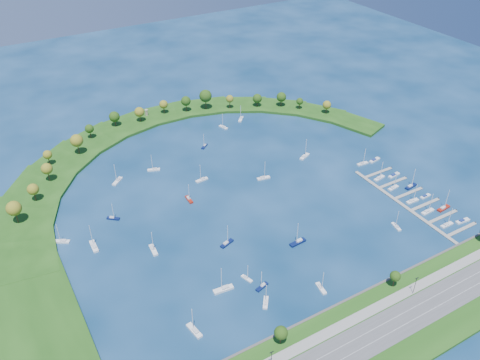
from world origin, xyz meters
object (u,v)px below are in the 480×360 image
moored_boat_18 (227,243)px  docked_boat_10 (363,163)px  docked_boat_5 (425,196)px  harbor_tower (146,112)px  moored_boat_9 (321,288)px  moored_boat_3 (298,242)px  moored_boat_15 (153,249)px  moored_boat_0 (263,178)px  moored_boat_19 (224,289)px  moored_boat_17 (305,156)px  docked_boat_6 (393,187)px  moored_boat_14 (194,330)px  moored_boat_20 (62,241)px  docked_boat_11 (374,160)px  docked_boat_0 (447,224)px  moored_boat_8 (247,278)px  docked_boat_2 (428,211)px  docked_boat_1 (462,221)px  docked_boat_8 (379,178)px  docked_boat_4 (412,201)px  moored_boat_16 (262,286)px  moored_boat_10 (117,181)px  docked_boat_7 (411,186)px  moored_boat_12 (241,119)px  dock_system (411,201)px  moored_boat_5 (113,218)px  moored_boat_21 (223,127)px  moored_boat_4 (189,199)px  moored_boat_11 (94,246)px  docked_boat_9 (394,175)px  moored_boat_6 (202,179)px  moored_boat_13 (396,226)px  moored_boat_7 (266,302)px

moored_boat_18 → docked_boat_10: moored_boat_18 is taller
docked_boat_5 → harbor_tower: bearing=118.0°
moored_boat_9 → harbor_tower: bearing=-169.4°
moored_boat_3 → moored_boat_15: moored_boat_3 is taller
moored_boat_0 → moored_boat_19: 97.77m
moored_boat_17 → docked_boat_6: bearing=-89.3°
harbor_tower → moored_boat_14: 211.06m
moored_boat_20 → docked_boat_11: bearing=-153.7°
docked_boat_0 → moored_boat_15: bearing=157.0°
moored_boat_15 → moored_boat_18: moored_boat_15 is taller
moored_boat_8 → docked_boat_2: bearing=69.4°
docked_boat_1 → docked_boat_8: bearing=105.9°
docked_boat_2 → moored_boat_14: bearing=-179.5°
docked_boat_2 → docked_boat_4: docked_boat_2 is taller
moored_boat_16 → moored_boat_17: 123.94m
moored_boat_10 → docked_boat_7: size_ratio=1.02×
moored_boat_12 → dock_system: bearing=55.9°
docked_boat_7 → moored_boat_5: bearing=151.3°
moored_boat_21 → docked_boat_8: 122.23m
moored_boat_4 → moored_boat_14: bearing=-21.5°
moored_boat_16 → moored_boat_4: bearing=-106.6°
moored_boat_17 → docked_boat_2: bearing=-96.6°
docked_boat_4 → moored_boat_11: bearing=163.9°
docked_boat_9 → moored_boat_6: bearing=145.4°
moored_boat_15 → docked_boat_6: 151.67m
moored_boat_9 → moored_boat_10: (-55.31, 136.95, 0.06)m
dock_system → moored_boat_15: size_ratio=6.21×
docked_boat_4 → docked_boat_11: (12.36, 45.99, -0.25)m
moored_boat_8 → moored_boat_15: 53.09m
moored_boat_12 → docked_boat_7: docked_boat_7 is taller
moored_boat_20 → docked_boat_10: size_ratio=1.05×
docked_boat_7 → docked_boat_10: size_ratio=1.12×
docked_boat_6 → docked_boat_7: docked_boat_7 is taller
moored_boat_18 → moored_boat_21: 130.44m
moored_boat_10 → docked_boat_4: size_ratio=1.09×
moored_boat_5 → docked_boat_6: docked_boat_6 is taller
moored_boat_21 → docked_boat_0: 172.31m
moored_boat_13 → moored_boat_20: size_ratio=0.87×
moored_boat_21 → harbor_tower: bearing=27.7°
moored_boat_0 → moored_boat_10: bearing=161.6°
moored_boat_9 → moored_boat_17: bearing=156.3°
moored_boat_14 → docked_boat_11: bearing=-77.0°
moored_boat_10 → moored_boat_19: size_ratio=0.92×
moored_boat_5 → moored_boat_15: moored_boat_15 is taller
moored_boat_6 → moored_boat_9: moored_boat_6 is taller
moored_boat_0 → moored_boat_21: size_ratio=1.10×
moored_boat_19 → docked_boat_10: bearing=-153.6°
docked_boat_0 → docked_boat_6: bearing=89.8°
moored_boat_7 → moored_boat_9: bearing=-64.6°
moored_boat_13 → docked_boat_5: moored_boat_13 is taller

